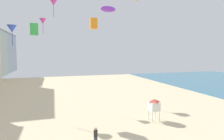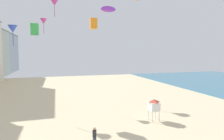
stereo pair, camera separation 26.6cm
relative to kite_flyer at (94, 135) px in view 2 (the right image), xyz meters
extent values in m
cylinder|color=#262628|center=(0.00, 0.00, 0.18)|extent=(0.34, 0.34, 0.60)
sphere|color=tan|center=(0.00, 0.00, 0.60)|extent=(0.24, 0.24, 0.24)
cylinder|color=white|center=(7.43, 3.62, -0.32)|extent=(0.10, 0.10, 1.20)
cylinder|color=white|center=(8.33, 3.62, -0.32)|extent=(0.10, 0.10, 1.20)
cylinder|color=white|center=(7.43, 4.52, -0.32)|extent=(0.10, 0.10, 1.20)
cylinder|color=white|center=(8.33, 4.52, -0.32)|extent=(0.10, 0.10, 1.20)
cube|color=white|center=(7.88, 4.07, 0.78)|extent=(1.10, 1.10, 1.00)
pyramid|color=#D14C3D|center=(7.88, 4.07, 1.46)|extent=(1.10, 1.10, 0.35)
ellipsoid|color=purple|center=(3.95, 9.84, 12.92)|extent=(2.07, 0.58, 0.81)
cube|color=green|center=(-5.63, 12.49, 10.19)|extent=(0.98, 0.98, 1.53)
cone|color=#DB3D9E|center=(-3.00, 24.29, 16.92)|extent=(1.50, 1.50, 1.23)
cylinder|color=#992A6E|center=(-3.00, 24.29, 15.22)|extent=(0.08, 0.08, 2.18)
cone|color=blue|center=(-8.60, 13.95, 10.33)|extent=(1.23, 1.23, 1.01)
cylinder|color=#233995|center=(-8.60, 13.95, 8.92)|extent=(0.07, 0.07, 1.79)
cone|color=#DB3D9E|center=(-4.77, 18.20, 12.24)|extent=(1.08, 1.08, 0.88)
cylinder|color=#992A6E|center=(-4.77, 18.20, 11.01)|extent=(0.06, 0.06, 1.57)
cube|color=orange|center=(1.51, 7.76, 10.57)|extent=(0.81, 0.81, 1.27)
camera|label=1|loc=(-3.23, -15.11, 6.88)|focal=30.21mm
camera|label=2|loc=(-2.97, -15.18, 6.88)|focal=30.21mm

